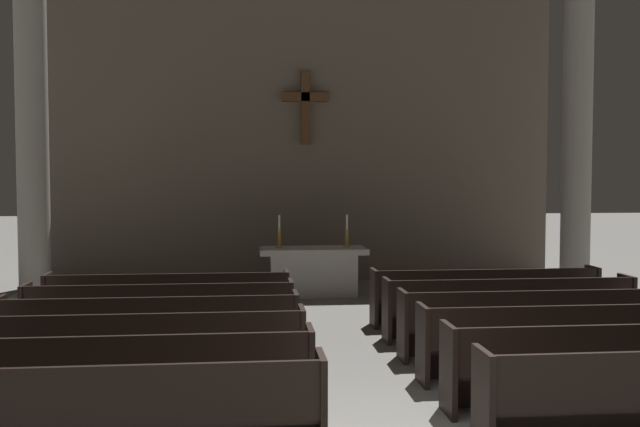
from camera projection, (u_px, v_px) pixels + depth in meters
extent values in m
cube|color=black|center=(98.00, 421.00, 5.95)|extent=(3.70, 0.40, 0.05)
cube|color=black|center=(91.00, 397.00, 5.71)|extent=(3.70, 0.05, 0.50)
cube|color=black|center=(321.00, 408.00, 6.12)|extent=(0.06, 0.50, 0.95)
cube|color=black|center=(121.00, 383.00, 7.03)|extent=(3.70, 0.40, 0.05)
cube|color=black|center=(116.00, 362.00, 6.79)|extent=(3.70, 0.05, 0.50)
cube|color=black|center=(124.00, 400.00, 7.22)|extent=(3.70, 0.04, 0.40)
cube|color=black|center=(310.00, 373.00, 7.20)|extent=(0.06, 0.50, 0.95)
cube|color=black|center=(138.00, 356.00, 8.12)|extent=(3.70, 0.40, 0.05)
cube|color=black|center=(134.00, 336.00, 7.88)|extent=(3.70, 0.05, 0.50)
cube|color=black|center=(140.00, 371.00, 8.31)|extent=(3.70, 0.04, 0.40)
cube|color=black|center=(302.00, 348.00, 8.28)|extent=(0.06, 0.50, 0.95)
cube|color=black|center=(151.00, 334.00, 9.20)|extent=(3.70, 0.40, 0.05)
cube|color=black|center=(148.00, 317.00, 8.96)|extent=(3.70, 0.05, 0.50)
cube|color=black|center=(153.00, 348.00, 9.39)|extent=(3.70, 0.04, 0.40)
cube|color=black|center=(296.00, 328.00, 9.37)|extent=(0.06, 0.50, 0.95)
cube|color=black|center=(161.00, 318.00, 10.28)|extent=(3.70, 0.40, 0.05)
cube|color=black|center=(159.00, 302.00, 10.04)|extent=(3.70, 0.05, 0.50)
cube|color=black|center=(163.00, 331.00, 10.47)|extent=(3.70, 0.04, 0.40)
cube|color=black|center=(291.00, 312.00, 10.45)|extent=(0.06, 0.50, 0.95)
cube|color=black|center=(26.00, 317.00, 10.07)|extent=(0.06, 0.50, 0.95)
cube|color=black|center=(169.00, 304.00, 11.37)|extent=(3.70, 0.40, 0.05)
cube|color=black|center=(167.00, 290.00, 11.13)|extent=(3.70, 0.05, 0.50)
cube|color=black|center=(171.00, 316.00, 11.56)|extent=(3.70, 0.04, 0.40)
cube|color=black|center=(287.00, 299.00, 11.53)|extent=(0.06, 0.50, 0.95)
cube|color=black|center=(47.00, 304.00, 11.15)|extent=(0.06, 0.50, 0.95)
cube|color=black|center=(483.00, 403.00, 6.26)|extent=(0.06, 0.50, 0.95)
cube|color=black|center=(620.00, 369.00, 7.56)|extent=(3.70, 0.40, 0.05)
cube|color=black|center=(632.00, 348.00, 7.32)|extent=(3.70, 0.05, 0.50)
cube|color=black|center=(611.00, 385.00, 7.75)|extent=(3.70, 0.04, 0.40)
cube|color=black|center=(448.00, 369.00, 7.35)|extent=(0.06, 0.50, 0.95)
cube|color=black|center=(573.00, 345.00, 8.64)|extent=(3.70, 0.40, 0.05)
cube|color=black|center=(583.00, 326.00, 8.40)|extent=(3.70, 0.05, 0.50)
cube|color=black|center=(567.00, 359.00, 8.83)|extent=(3.70, 0.04, 0.40)
cube|color=black|center=(423.00, 345.00, 8.43)|extent=(0.06, 0.50, 0.95)
cube|color=black|center=(537.00, 326.00, 9.72)|extent=(3.70, 0.40, 0.05)
cube|color=black|center=(544.00, 309.00, 9.49)|extent=(3.70, 0.05, 0.50)
cube|color=black|center=(532.00, 339.00, 9.92)|extent=(3.70, 0.04, 0.40)
cube|color=black|center=(403.00, 326.00, 9.51)|extent=(0.06, 0.50, 0.95)
cube|color=black|center=(508.00, 311.00, 10.81)|extent=(3.70, 0.40, 0.05)
cube|color=black|center=(514.00, 295.00, 10.57)|extent=(3.70, 0.05, 0.50)
cube|color=black|center=(504.00, 323.00, 11.00)|extent=(3.70, 0.04, 0.40)
cube|color=black|center=(387.00, 310.00, 10.60)|extent=(0.06, 0.50, 0.95)
cube|color=black|center=(626.00, 306.00, 10.98)|extent=(0.06, 0.50, 0.95)
cube|color=black|center=(484.00, 299.00, 11.89)|extent=(3.70, 0.40, 0.05)
cube|color=black|center=(489.00, 284.00, 11.65)|extent=(3.70, 0.05, 0.50)
cube|color=black|center=(481.00, 310.00, 12.08)|extent=(3.70, 0.04, 0.40)
cube|color=black|center=(374.00, 298.00, 11.68)|extent=(0.06, 0.50, 0.95)
cube|color=black|center=(592.00, 294.00, 12.06)|extent=(0.06, 0.50, 0.95)
cube|color=#ADA89E|center=(36.00, 299.00, 13.70)|extent=(0.84, 0.84, 0.20)
cylinder|color=#ADA89E|center=(32.00, 132.00, 13.53)|extent=(0.60, 0.60, 6.65)
cube|color=#ADA89E|center=(574.00, 290.00, 14.80)|extent=(0.84, 0.84, 0.20)
cylinder|color=#ADA89E|center=(577.00, 135.00, 14.63)|extent=(0.60, 0.60, 6.65)
cube|color=#BCB7AD|center=(313.00, 275.00, 14.68)|extent=(1.76, 0.72, 0.88)
cube|color=#BCB7AD|center=(313.00, 251.00, 14.65)|extent=(2.20, 0.90, 0.12)
cube|color=silver|center=(313.00, 248.00, 14.65)|extent=(2.09, 0.86, 0.01)
cylinder|color=#B79338|center=(279.00, 247.00, 14.58)|extent=(0.16, 0.16, 0.02)
cylinder|color=#B79338|center=(279.00, 239.00, 14.57)|extent=(0.07, 0.07, 0.37)
cylinder|color=silver|center=(279.00, 223.00, 14.55)|extent=(0.04, 0.04, 0.30)
cylinder|color=#B79338|center=(347.00, 246.00, 14.72)|extent=(0.16, 0.16, 0.02)
cylinder|color=#B79338|center=(347.00, 238.00, 14.71)|extent=(0.07, 0.07, 0.37)
cylinder|color=silver|center=(347.00, 222.00, 14.69)|extent=(0.04, 0.04, 0.30)
cube|color=#706656|center=(304.00, 125.00, 16.74)|extent=(11.81, 0.25, 7.39)
cube|color=brown|center=(305.00, 108.00, 16.49)|extent=(0.20, 0.20, 1.68)
cube|color=brown|center=(305.00, 97.00, 16.48)|extent=(1.07, 0.20, 0.20)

